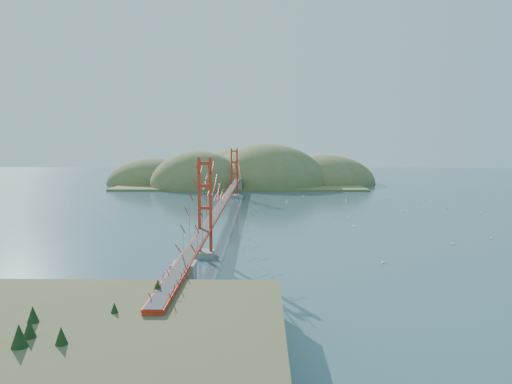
{
  "coord_description": "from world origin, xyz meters",
  "views": [
    {
      "loc": [
        6.73,
        -87.28,
        13.69
      ],
      "look_at": [
        5.51,
        0.0,
        4.51
      ],
      "focal_mm": 35.0,
      "sensor_mm": 36.0,
      "label": 1
    }
  ],
  "objects_px": {
    "sailboat_0": "(348,217)",
    "bridge": "(225,178)",
    "fort": "(185,300)",
    "sailboat_1": "(354,225)"
  },
  "relations": [
    {
      "from": "sailboat_1",
      "to": "bridge",
      "type": "bearing_deg",
      "value": 156.47
    },
    {
      "from": "fort",
      "to": "sailboat_0",
      "type": "height_order",
      "value": "fort"
    },
    {
      "from": "sailboat_0",
      "to": "sailboat_1",
      "type": "xyz_separation_m",
      "value": [
        -0.45,
        -8.29,
        0.01
      ]
    },
    {
      "from": "fort",
      "to": "sailboat_0",
      "type": "xyz_separation_m",
      "value": [
        21.26,
        47.03,
        -0.52
      ]
    },
    {
      "from": "sailboat_0",
      "to": "bridge",
      "type": "bearing_deg",
      "value": 177.5
    },
    {
      "from": "bridge",
      "to": "fort",
      "type": "distance_m",
      "value": 48.4
    },
    {
      "from": "bridge",
      "to": "sailboat_0",
      "type": "height_order",
      "value": "bridge"
    },
    {
      "from": "fort",
      "to": "sailboat_1",
      "type": "distance_m",
      "value": 43.98
    },
    {
      "from": "bridge",
      "to": "sailboat_0",
      "type": "relative_size",
      "value": 151.75
    },
    {
      "from": "bridge",
      "to": "sailboat_1",
      "type": "relative_size",
      "value": 128.72
    }
  ]
}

